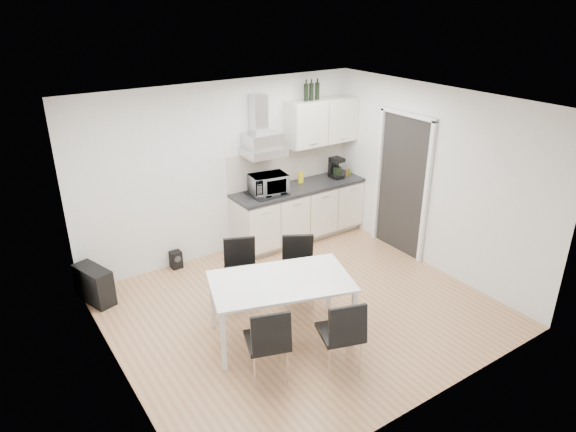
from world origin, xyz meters
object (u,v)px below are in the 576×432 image
kitchenette (300,190)px  dining_table (281,286)px  chair_far_right (299,272)px  floor_speaker (176,260)px  chair_far_left (242,275)px  chair_near_left (267,341)px  guitar_amp (94,285)px  chair_near_right (340,333)px

kitchenette → dining_table: size_ratio=1.43×
chair_far_right → floor_speaker: size_ratio=3.35×
dining_table → chair_far_left: chair_far_left is taller
kitchenette → dining_table: kitchenette is taller
dining_table → chair_near_left: 0.74m
chair_far_left → kitchenette: bearing=-122.2°
floor_speaker → chair_near_left: bearing=-94.3°
dining_table → floor_speaker: dining_table is taller
kitchenette → guitar_amp: 3.35m
kitchenette → dining_table: bearing=-129.6°
dining_table → floor_speaker: (-0.38, 2.22, -0.55)m
chair_far_right → chair_near_right: bearing=103.6°
guitar_amp → chair_near_right: bearing=-74.6°
chair_near_left → floor_speaker: bearing=106.2°
kitchenette → floor_speaker: kitchenette is taller
chair_near_left → chair_far_right: bearing=60.8°
dining_table → chair_far_left: (-0.05, 0.82, -0.24)m
dining_table → chair_far_right: chair_far_right is taller
kitchenette → chair_far_left: bearing=-144.8°
guitar_amp → floor_speaker: 1.25m
kitchenette → guitar_amp: size_ratio=4.02×
dining_table → chair_far_left: bearing=111.6°
chair_near_right → floor_speaker: size_ratio=3.35×
guitar_amp → chair_far_right: bearing=-51.8°
chair_far_right → chair_near_right: same height
chair_near_right → floor_speaker: chair_near_right is taller
dining_table → chair_far_left: size_ratio=2.00×
chair_far_left → floor_speaker: (-0.33, 1.40, -0.31)m
guitar_amp → floor_speaker: size_ratio=2.39×
dining_table → chair_near_right: size_ratio=2.00×
chair_far_right → chair_near_left: same height
floor_speaker → guitar_amp: bearing=-170.3°
guitar_amp → floor_speaker: guitar_amp is taller
chair_near_left → guitar_amp: 2.71m
chair_far_left → floor_speaker: bearing=-54.2°
chair_far_right → chair_near_right: 1.35m
chair_near_right → guitar_amp: chair_near_right is taller
chair_far_right → guitar_amp: bearing=-4.3°
chair_far_left → guitar_amp: (-1.54, 1.15, -0.20)m
kitchenette → chair_far_left: size_ratio=2.86×
chair_near_left → kitchenette: bearing=67.9°
dining_table → chair_far_right: bearing=57.2°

